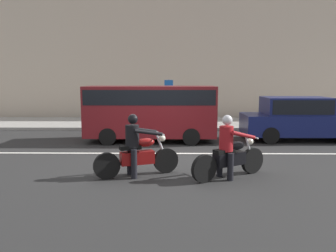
# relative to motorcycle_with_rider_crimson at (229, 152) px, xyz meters

# --- Properties ---
(ground_plane) EXTENTS (80.00, 80.00, 0.00)m
(ground_plane) POSITION_rel_motorcycle_with_rider_crimson_xyz_m (-1.91, 1.81, -0.64)
(ground_plane) COLOR black
(sidewalk_slab) EXTENTS (40.00, 4.40, 0.14)m
(sidewalk_slab) POSITION_rel_motorcycle_with_rider_crimson_xyz_m (-1.91, 9.81, -0.57)
(sidewalk_slab) COLOR gray
(sidewalk_slab) RESTS_ON ground_plane
(building_facade) EXTENTS (40.00, 1.40, 9.64)m
(building_facade) POSITION_rel_motorcycle_with_rider_crimson_xyz_m (-1.91, 13.21, 4.18)
(building_facade) COLOR #B7A893
(building_facade) RESTS_ON ground_plane
(lane_marking_stripe) EXTENTS (18.00, 0.14, 0.01)m
(lane_marking_stripe) POSITION_rel_motorcycle_with_rider_crimson_xyz_m (-0.95, 2.71, -0.63)
(lane_marking_stripe) COLOR silver
(lane_marking_stripe) RESTS_ON ground_plane
(motorcycle_with_rider_crimson) EXTENTS (1.96, 1.27, 1.57)m
(motorcycle_with_rider_crimson) POSITION_rel_motorcycle_with_rider_crimson_xyz_m (0.00, 0.00, 0.00)
(motorcycle_with_rider_crimson) COLOR black
(motorcycle_with_rider_crimson) RESTS_ON ground_plane
(motorcycle_with_rider_black_leather) EXTENTS (2.08, 1.02, 1.58)m
(motorcycle_with_rider_black_leather) POSITION_rel_motorcycle_with_rider_crimson_xyz_m (-2.30, 0.12, 0.01)
(motorcycle_with_rider_black_leather) COLOR black
(motorcycle_with_rider_black_leather) RESTS_ON ground_plane
(parked_van_maroon) EXTENTS (4.97, 1.96, 2.16)m
(parked_van_maroon) POSITION_rel_motorcycle_with_rider_crimson_xyz_m (-2.25, 4.97, 0.62)
(parked_van_maroon) COLOR maroon
(parked_van_maroon) RESTS_ON ground_plane
(parked_sedan_navy) EXTENTS (4.55, 1.82, 1.72)m
(parked_sedan_navy) POSITION_rel_motorcycle_with_rider_crimson_xyz_m (3.62, 5.21, 0.25)
(parked_sedan_navy) COLOR #11194C
(parked_sedan_navy) RESTS_ON ground_plane
(street_sign_post) EXTENTS (0.44, 0.08, 2.27)m
(street_sign_post) POSITION_rel_motorcycle_with_rider_crimson_xyz_m (-1.60, 9.15, 0.89)
(street_sign_post) COLOR gray
(street_sign_post) RESTS_ON sidewalk_slab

